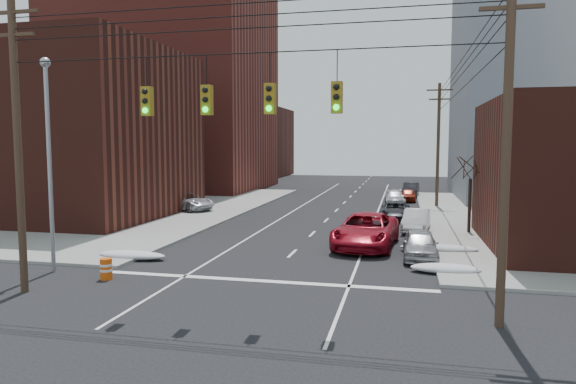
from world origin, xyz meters
The scene contains 28 objects.
ground centered at (0.00, 0.00, 0.00)m, with size 160.00×160.00×0.00m, color black.
sidewalk_nw centered at (-27.00, 27.00, 0.07)m, with size 40.00×40.00×0.15m, color gray.
building_brick_tall centered at (-24.00, 48.00, 15.00)m, with size 24.00×20.00×30.00m, color maroon.
building_brick_near centered at (-22.00, 22.00, 6.50)m, with size 20.00×16.00×13.00m, color #4A1D16.
building_brick_far centered at (-26.00, 74.00, 6.00)m, with size 22.00×18.00×12.00m, color #4A1D16.
building_office centered at (22.00, 44.00, 12.50)m, with size 22.00×20.00×25.00m, color gray.
building_glass centered at (24.00, 70.00, 11.00)m, with size 20.00×18.00×22.00m, color gray.
utility_pole_left centered at (-8.50, 3.00, 5.78)m, with size 2.20×0.28×11.00m.
utility_pole_right centered at (8.50, 3.00, 5.78)m, with size 2.20×0.28×11.00m.
utility_pole_far centered at (8.50, 34.00, 5.78)m, with size 2.20×0.28×11.00m.
traffic_signals centered at (0.10, 2.97, 7.17)m, with size 17.00×0.42×2.02m.
street_light centered at (-9.50, 6.00, 5.54)m, with size 0.44×0.44×9.32m.
bare_tree centered at (9.59, 20.00, 2.32)m, with size 2.09×2.20×4.93m.
snow_nw centered at (-7.40, 9.00, 0.21)m, with size 3.50×1.08×0.42m, color silver.
snow_ne centered at (7.40, 9.50, 0.21)m, with size 3.00×1.08×0.42m, color silver.
snow_east_far centered at (7.40, 14.00, 0.21)m, with size 4.00×1.08×0.42m, color silver.
red_pickup centered at (3.59, 14.59, 0.92)m, with size 3.06×6.63×1.84m, color maroon.
parked_car_a centered at (6.40, 12.19, 0.71)m, with size 1.67×4.15×1.42m, color #A2A1A6.
parked_car_b centered at (6.40, 20.39, 0.72)m, with size 1.52×4.37×1.44m, color silver.
parked_car_c centered at (5.01, 25.57, 0.65)m, with size 2.17×4.70×1.31m, color black.
parked_car_d centered at (4.80, 35.31, 0.64)m, with size 1.80×4.42×1.28m, color #A9A9AE.
parked_car_e centered at (6.04, 38.46, 0.63)m, with size 1.48×3.69×1.26m, color maroon.
parked_car_f centered at (6.38, 43.82, 0.75)m, with size 1.58×4.54×1.50m, color black.
lot_car_a centered at (-13.60, 25.71, 0.76)m, with size 1.30×3.72×1.23m, color silver.
lot_car_b centered at (-12.19, 26.36, 0.87)m, with size 2.38×5.16×1.43m, color silver.
lot_car_c centered at (-18.21, 22.04, 0.81)m, with size 1.85×4.54×1.32m, color black.
lot_car_d centered at (-16.18, 29.08, 0.86)m, with size 1.67×4.14×1.41m, color #A4A5A9.
construction_barrel centered at (-6.50, 5.34, 0.45)m, with size 0.52×0.52×0.88m.
Camera 1 is at (5.50, -13.46, 5.60)m, focal length 32.00 mm.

